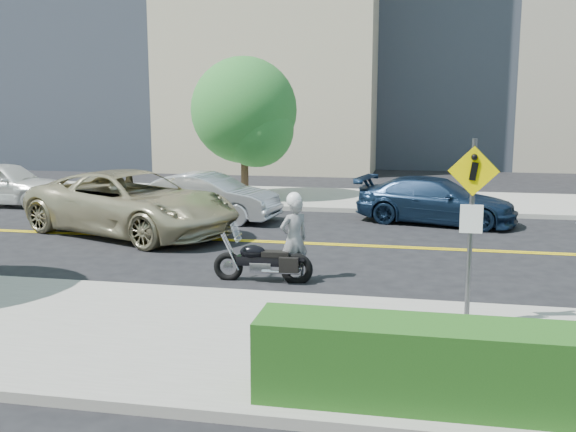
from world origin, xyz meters
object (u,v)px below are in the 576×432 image
Objects in this scene: parked_car_blue at (436,201)px; parked_car_white at (4,183)px; suv at (132,203)px; motorcycle at (263,252)px; parked_car_silver at (208,197)px; motorcyclist at (294,237)px; pedestrian_sign at (471,215)px.

parked_car_white is at bearing 100.49° from parked_car_blue.
motorcycle is at bearing -108.83° from suv.
parked_car_silver is at bearing -7.05° from suv.
parked_car_white reaches higher than motorcycle.
suv is 1.38× the size of parked_car_white.
parked_car_white is (-11.95, 7.81, -0.14)m from motorcyclist.
pedestrian_sign is 0.47× the size of suv.
motorcycle is at bearing -21.69° from motorcyclist.
parked_car_white is at bearing 145.49° from pedestrian_sign.
suv is 7.69m from parked_car_white.
pedestrian_sign is 1.61× the size of motorcyclist.
pedestrian_sign is 1.49× the size of motorcycle.
parked_car_blue is at bearing -92.48° from parked_car_white.
motorcycle is 0.44× the size of parked_car_white.
motorcycle is (-3.95, 2.49, -1.35)m from pedestrian_sign.
parked_car_white is 0.96× the size of parked_car_blue.
parked_car_silver is at bearing 128.58° from pedestrian_sign.
pedestrian_sign is at bearing -105.12° from suv.
motorcyclist is 0.29× the size of suv.
parked_car_blue is (8.35, 3.36, -0.19)m from suv.
suv is (-5.34, 3.89, -0.04)m from motorcyclist.
suv is (-8.68, 6.59, -1.08)m from pedestrian_sign.
motorcyclist is at bearing -123.51° from parked_car_white.
parked_car_blue is (-0.32, 9.95, -1.27)m from pedestrian_sign.
pedestrian_sign is at bearing 100.55° from motorcyclist.
pedestrian_sign is 0.63× the size of parked_car_blue.
motorcyclist is at bearing 170.06° from parked_car_blue.
motorcyclist is 0.42× the size of parked_car_silver.
motorcyclist is at bearing 141.03° from pedestrian_sign.
parked_car_silver is (1.41, 2.52, -0.15)m from suv.
parked_car_white is (-15.29, 10.51, -1.18)m from pedestrian_sign.
motorcycle is at bearing 147.75° from pedestrian_sign.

